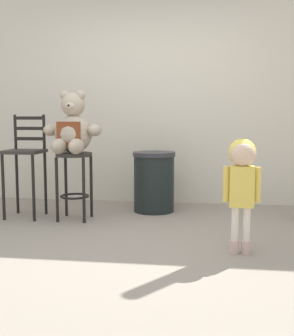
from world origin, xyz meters
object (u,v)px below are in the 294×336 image
(bar_stool_with_teddy, at_px, (74,172))
(child_walking, at_px, (242,171))
(trash_bin, at_px, (154,182))
(teddy_bear, at_px, (72,130))
(bar_chair_empty, at_px, (25,158))

(bar_stool_with_teddy, relative_size, child_walking, 0.78)
(bar_stool_with_teddy, bearing_deg, child_walking, -29.64)
(child_walking, height_order, trash_bin, child_walking)
(bar_stool_with_teddy, distance_m, teddy_bear, 0.44)
(bar_stool_with_teddy, distance_m, bar_chair_empty, 0.59)
(teddy_bear, height_order, bar_chair_empty, teddy_bear)
(teddy_bear, relative_size, bar_chair_empty, 0.58)
(bar_stool_with_teddy, bearing_deg, bar_chair_empty, 174.35)
(bar_stool_with_teddy, distance_m, child_walking, 1.91)
(child_walking, bearing_deg, trash_bin, -4.20)
(trash_bin, bearing_deg, teddy_bear, -145.05)
(teddy_bear, bearing_deg, bar_stool_with_teddy, 90.00)
(child_walking, height_order, bar_chair_empty, bar_chair_empty)
(child_walking, distance_m, bar_chair_empty, 2.44)
(bar_stool_with_teddy, xyz_separation_m, trash_bin, (0.79, 0.52, -0.16))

